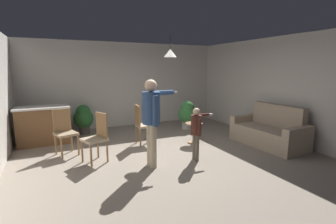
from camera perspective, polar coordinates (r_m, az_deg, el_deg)
ground at (r=5.56m, az=-0.31°, el=-9.80°), size 7.68×7.68×0.00m
wall_back at (r=8.26m, az=-9.81°, el=6.22°), size 6.40×0.10×2.70m
wall_right at (r=7.21m, az=23.48°, el=4.97°), size 0.10×6.40×2.70m
couch_floral at (r=6.62m, az=22.35°, el=-4.30°), size 0.91×1.83×1.00m
kitchen_counter at (r=6.95m, az=-26.76°, el=-2.74°), size 1.26×0.66×0.95m
side_table_by_couch at (r=6.34m, az=5.98°, el=-4.24°), size 0.44×0.44×0.52m
person_adult at (r=4.68m, az=-3.75°, el=-0.33°), size 0.83×0.50×1.69m
person_child at (r=5.09m, az=6.61°, el=-3.71°), size 0.58×0.32×1.10m
dining_chair_by_counter at (r=5.23m, az=-16.04°, el=-5.23°), size 0.54×0.54×1.00m
dining_chair_near_wall at (r=6.18m, az=-5.98°, el=-2.53°), size 0.44×0.44×1.00m
dining_chair_centre_back at (r=5.91m, az=-22.77°, el=-3.89°), size 0.53×0.53×1.00m
potted_plant_corner at (r=7.55m, az=-18.94°, el=-1.30°), size 0.56×0.56×0.85m
potted_plant_by_wall at (r=7.77m, az=4.49°, el=-0.32°), size 0.58×0.58×0.88m
spare_remote_on_table at (r=6.29m, az=6.15°, el=-2.38°), size 0.13×0.09×0.04m
ceiling_light_pendant at (r=6.17m, az=0.52°, el=13.44°), size 0.32×0.32×0.55m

